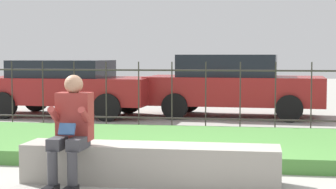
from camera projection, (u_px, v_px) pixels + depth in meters
ground_plane at (170, 184)px, 6.39m from camera, size 60.00×60.00×0.00m
stone_bench at (150, 166)px, 6.42m from camera, size 2.93×0.56×0.45m
person_seated_reader at (71, 126)px, 6.21m from camera, size 0.42×0.73×1.25m
grass_berm at (193, 145)px, 8.59m from camera, size 10.37×3.07×0.19m
iron_fence at (206, 96)px, 10.54m from camera, size 8.37×0.03×1.34m
car_parked_center at (233, 84)px, 13.36m from camera, size 4.22×2.08×1.48m
car_parked_left at (67, 86)px, 13.53m from camera, size 4.14×2.09×1.34m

